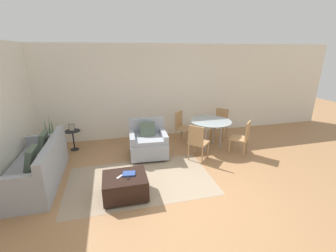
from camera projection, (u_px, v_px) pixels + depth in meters
ground_plane at (195, 196)px, 4.13m from camera, size 20.00×20.00×0.00m
wall_back at (157, 92)px, 6.77m from camera, size 12.00×0.06×2.75m
wall_left at (1, 115)px, 4.27m from camera, size 0.06×12.00×2.75m
area_rug at (141, 180)px, 4.64m from camera, size 2.93×1.76×0.01m
couch at (38, 169)px, 4.47m from camera, size 0.86×2.00×0.92m
armchair at (148, 142)px, 5.62m from camera, size 0.95×0.87×0.92m
ottoman at (125, 185)px, 4.07m from camera, size 0.78×0.66×0.41m
book_stack at (129, 174)px, 4.07m from camera, size 0.25×0.20×0.03m
tv_remote_primary at (120, 177)px, 3.99m from camera, size 0.13×0.13×0.01m
tv_remote_secondary at (128, 177)px, 3.98m from camera, size 0.05×0.16×0.01m
potted_plant at (53, 145)px, 5.88m from camera, size 0.40×0.40×1.02m
side_table at (73, 137)px, 5.96m from camera, size 0.40×0.40×0.54m
picture_frame at (72, 127)px, 5.88m from camera, size 0.14×0.07×0.19m
dining_table at (211, 124)px, 5.99m from camera, size 1.09×1.09×0.78m
dining_chair_near_left at (197, 140)px, 5.34m from camera, size 0.59×0.59×0.90m
dining_chair_near_right at (243, 136)px, 5.63m from camera, size 0.59×0.59×0.90m
dining_chair_far_left at (182, 125)px, 6.47m from camera, size 0.59×0.59×0.90m
dining_chair_far_right at (221, 122)px, 6.75m from camera, size 0.59×0.59×0.90m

